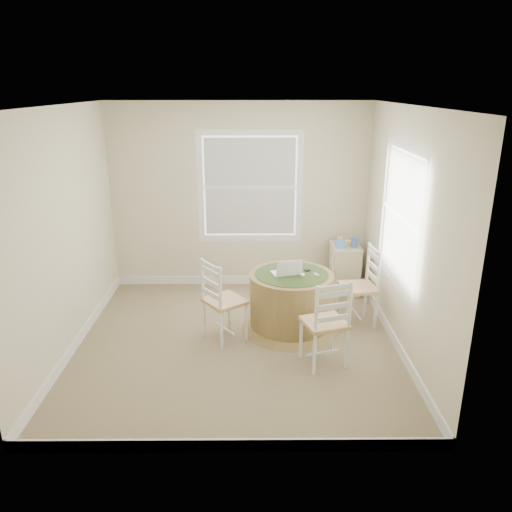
{
  "coord_description": "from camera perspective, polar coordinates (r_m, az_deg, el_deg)",
  "views": [
    {
      "loc": [
        0.18,
        -5.07,
        2.79
      ],
      "look_at": [
        0.22,
        0.45,
        0.89
      ],
      "focal_mm": 35.0,
      "sensor_mm": 36.0,
      "label": 1
    }
  ],
  "objects": [
    {
      "name": "laptop",
      "position": [
        5.8,
        3.5,
        -1.82
      ],
      "size": [
        0.37,
        0.34,
        0.22
      ],
      "rotation": [
        0.0,
        0.0,
        3.41
      ],
      "color": "white",
      "rests_on": "round_table"
    },
    {
      "name": "box_yellow",
      "position": [
        7.01,
        10.42,
        1.48
      ],
      "size": [
        0.15,
        0.1,
        0.06
      ],
      "primitive_type": "cube",
      "rotation": [
        0.0,
        0.0,
        0.01
      ],
      "color": "#E3C350",
      "rests_on": "corner_chest"
    },
    {
      "name": "box_blue",
      "position": [
        6.93,
        11.09,
        1.5
      ],
      "size": [
        0.08,
        0.08,
        0.12
      ],
      "primitive_type": "cube",
      "rotation": [
        0.0,
        0.0,
        0.01
      ],
      "color": "#375BA7",
      "rests_on": "corner_chest"
    },
    {
      "name": "cup_cream",
      "position": [
        7.09,
        9.62,
        1.85
      ],
      "size": [
        0.07,
        0.07,
        0.09
      ],
      "primitive_type": "cylinder",
      "color": "beige",
      "rests_on": "corner_chest"
    },
    {
      "name": "phone",
      "position": [
        5.83,
        6.9,
        -2.12
      ],
      "size": [
        0.07,
        0.1,
        0.02
      ],
      "primitive_type": "cube",
      "rotation": [
        0.0,
        0.0,
        0.27
      ],
      "color": "#B7BABF",
      "rests_on": "round_table"
    },
    {
      "name": "tissue_box",
      "position": [
        6.88,
        9.68,
        1.37
      ],
      "size": [
        0.12,
        0.12,
        0.1
      ],
      "primitive_type": "cube",
      "rotation": [
        0.0,
        0.0,
        0.01
      ],
      "color": "#5C85D3",
      "rests_on": "corner_chest"
    },
    {
      "name": "chair_right",
      "position": [
        6.17,
        11.58,
        -3.48
      ],
      "size": [
        0.45,
        0.47,
        0.95
      ],
      "primitive_type": null,
      "rotation": [
        0.0,
        0.0,
        -1.44
      ],
      "color": "white",
      "rests_on": "ground"
    },
    {
      "name": "chair_left",
      "position": [
        5.68,
        -3.6,
        -5.12
      ],
      "size": [
        0.57,
        0.58,
        0.95
      ],
      "primitive_type": null,
      "rotation": [
        0.0,
        0.0,
        2.21
      ],
      "color": "white",
      "rests_on": "ground"
    },
    {
      "name": "mouse",
      "position": [
        5.79,
        5.32,
        -2.14
      ],
      "size": [
        0.08,
        0.1,
        0.03
      ],
      "primitive_type": "ellipsoid",
      "rotation": [
        0.0,
        0.0,
        0.27
      ],
      "color": "white",
      "rests_on": "round_table"
    },
    {
      "name": "round_table",
      "position": [
        5.94,
        4.02,
        -4.94
      ],
      "size": [
        1.17,
        1.17,
        0.71
      ],
      "rotation": [
        0.0,
        0.0,
        0.27
      ],
      "color": "olive",
      "rests_on": "ground"
    },
    {
      "name": "corner_chest",
      "position": [
        7.11,
        10.05,
        -1.45
      ],
      "size": [
        0.4,
        0.53,
        0.69
      ],
      "rotation": [
        0.0,
        0.0,
        0.01
      ],
      "color": "beige",
      "rests_on": "ground"
    },
    {
      "name": "room",
      "position": [
        5.44,
        -0.57,
        3.06
      ],
      "size": [
        3.64,
        3.64,
        2.64
      ],
      "color": "#8F7F5B",
      "rests_on": "ground"
    },
    {
      "name": "keys",
      "position": [
        5.92,
        5.88,
        -1.69
      ],
      "size": [
        0.07,
        0.06,
        0.02
      ],
      "primitive_type": "cube",
      "rotation": [
        0.0,
        0.0,
        0.27
      ],
      "color": "black",
      "rests_on": "round_table"
    },
    {
      "name": "chair_near",
      "position": [
        5.23,
        7.86,
        -7.51
      ],
      "size": [
        0.52,
        0.51,
        0.95
      ],
      "primitive_type": null,
      "rotation": [
        0.0,
        0.0,
        3.45
      ],
      "color": "white",
      "rests_on": "ground"
    }
  ]
}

